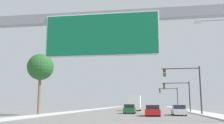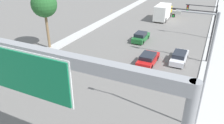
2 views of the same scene
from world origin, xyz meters
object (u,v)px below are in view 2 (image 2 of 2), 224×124
object	(u,v)px
palm_tree_background	(44,5)
traffic_light_mid_block	(204,15)
street_lamp_right	(202,66)
traffic_light_near_intersection	(199,26)
car_near_center	(141,37)
truck_box_primary	(163,12)
car_mid_center	(148,59)
car_mid_left	(179,57)
sign_gantry	(20,70)

from	to	relation	value
palm_tree_background	traffic_light_mid_block	bearing A→B (deg)	36.63
palm_tree_background	street_lamp_right	world-z (taller)	street_lamp_right
traffic_light_near_intersection	street_lamp_right	size ratio (longest dim) A/B	0.73
car_near_center	traffic_light_mid_block	world-z (taller)	traffic_light_mid_block
car_near_center	traffic_light_near_intersection	distance (m)	10.21
car_near_center	traffic_light_mid_block	bearing A→B (deg)	35.62
truck_box_primary	car_mid_center	bearing A→B (deg)	-81.01
car_near_center	street_lamp_right	xyz separation A→B (m)	(9.99, -17.04, 4.84)
car_mid_center	street_lamp_right	xyz separation A→B (m)	(6.49, -9.55, 4.86)
traffic_light_near_intersection	palm_tree_background	size ratio (longest dim) A/B	0.83
car_near_center	traffic_light_near_intersection	bearing A→B (deg)	-24.13
car_near_center	traffic_light_mid_block	size ratio (longest dim) A/B	0.77
traffic_light_near_intersection	traffic_light_mid_block	xyz separation A→B (m)	(-0.00, 10.00, -0.85)
traffic_light_mid_block	car_near_center	bearing A→B (deg)	-144.38
car_mid_left	traffic_light_mid_block	xyz separation A→B (m)	(1.59, 11.29, 3.13)
traffic_light_mid_block	palm_tree_background	world-z (taller)	palm_tree_background
sign_gantry	truck_box_primary	size ratio (longest dim) A/B	2.63
street_lamp_right	traffic_light_near_intersection	bearing A→B (deg)	96.04
truck_box_primary	palm_tree_background	bearing A→B (deg)	-115.99
traffic_light_mid_block	truck_box_primary	bearing A→B (deg)	135.33
car_mid_center	car_near_center	world-z (taller)	car_near_center
traffic_light_near_intersection	traffic_light_mid_block	bearing A→B (deg)	90.03
car_mid_center	street_lamp_right	distance (m)	12.53
car_near_center	truck_box_primary	distance (m)	14.67
sign_gantry	car_mid_left	bearing A→B (deg)	69.59
car_mid_center	car_near_center	xyz separation A→B (m)	(-3.50, 7.49, 0.02)
car_mid_center	traffic_light_near_intersection	distance (m)	7.42
sign_gantry	car_mid_center	distance (m)	17.73
car_mid_center	street_lamp_right	world-z (taller)	street_lamp_right
car_mid_left	traffic_light_near_intersection	xyz separation A→B (m)	(1.59, 1.29, 3.99)
palm_tree_background	sign_gantry	bearing A→B (deg)	-53.29
traffic_light_near_intersection	palm_tree_background	distance (m)	20.62
car_near_center	truck_box_primary	bearing A→B (deg)	90.00
car_mid_left	traffic_light_mid_block	size ratio (longest dim) A/B	0.85
traffic_light_mid_block	palm_tree_background	bearing A→B (deg)	-143.37
palm_tree_background	street_lamp_right	size ratio (longest dim) A/B	0.88
truck_box_primary	car_near_center	bearing A→B (deg)	-90.00
sign_gantry	traffic_light_near_intersection	size ratio (longest dim) A/B	3.00
traffic_light_mid_block	palm_tree_background	xyz separation A→B (m)	(-19.96, -14.84, 2.61)
palm_tree_background	car_near_center	bearing A→B (deg)	37.38
traffic_light_near_intersection	palm_tree_background	bearing A→B (deg)	-166.37
car_mid_left	palm_tree_background	world-z (taller)	palm_tree_background
truck_box_primary	traffic_light_mid_block	distance (m)	12.26
truck_box_primary	street_lamp_right	distance (m)	33.44
car_near_center	car_mid_left	size ratio (longest dim) A/B	0.91
sign_gantry	traffic_light_mid_block	xyz separation A→B (m)	(8.59, 30.09, -2.46)
car_mid_center	traffic_light_near_intersection	xyz separation A→B (m)	(5.09, 3.64, 3.98)
truck_box_primary	street_lamp_right	bearing A→B (deg)	-72.50
truck_box_primary	palm_tree_background	xyz separation A→B (m)	(-11.37, -23.33, 4.76)
sign_gantry	street_lamp_right	xyz separation A→B (m)	(9.99, 6.91, -0.73)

